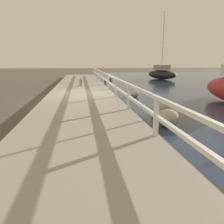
{
  "coord_description": "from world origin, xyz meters",
  "views": [
    {
      "loc": [
        -0.01,
        -12.06,
        2.03
      ],
      "look_at": [
        1.42,
        -2.06,
        -0.3
      ],
      "focal_mm": 35.0,
      "sensor_mm": 36.0,
      "label": 1
    }
  ],
  "objects": [
    {
      "name": "ground_plane",
      "position": [
        0.0,
        0.0,
        0.0
      ],
      "size": [
        120.0,
        120.0,
        0.0
      ],
      "primitive_type": "plane",
      "color": "#4C473D"
    },
    {
      "name": "dock_walkway",
      "position": [
        0.0,
        0.0,
        0.17
      ],
      "size": [
        3.59,
        36.0,
        0.33
      ],
      "color": "gray",
      "rests_on": "ground"
    },
    {
      "name": "boulder_water_edge",
      "position": [
        2.71,
        -5.63,
        0.28
      ],
      "size": [
        0.75,
        0.67,
        0.56
      ],
      "color": "gray",
      "rests_on": "ground"
    },
    {
      "name": "boulder_downstream",
      "position": [
        3.25,
        11.83,
        0.17
      ],
      "size": [
        0.45,
        0.4,
        0.34
      ],
      "color": "#666056",
      "rests_on": "ground"
    },
    {
      "name": "mooring_bollard",
      "position": [
        0.02,
        3.9,
        0.62
      ],
      "size": [
        0.22,
        0.22,
        0.57
      ],
      "color": "gray",
      "rests_on": "dock_walkway"
    },
    {
      "name": "boulder_near_dock",
      "position": [
        3.12,
        0.3,
        0.19
      ],
      "size": [
        0.51,
        0.46,
        0.38
      ],
      "color": "gray",
      "rests_on": "ground"
    },
    {
      "name": "sailboat_black",
      "position": [
        9.54,
        13.06,
        0.68
      ],
      "size": [
        2.91,
        4.64,
        7.5
      ],
      "rotation": [
        0.0,
        0.0,
        0.4
      ],
      "color": "black",
      "rests_on": "water_surface"
    },
    {
      "name": "railing",
      "position": [
        1.7,
        -0.0,
        0.98
      ],
      "size": [
        0.1,
        32.5,
        0.94
      ],
      "color": "white",
      "rests_on": "dock_walkway"
    },
    {
      "name": "boulder_far_strip",
      "position": [
        3.05,
        -4.1,
        0.29
      ],
      "size": [
        0.76,
        0.69,
        0.57
      ],
      "color": "gray",
      "rests_on": "ground"
    },
    {
      "name": "boulder_upstream",
      "position": [
        2.33,
        9.48,
        0.18
      ],
      "size": [
        0.48,
        0.43,
        0.36
      ],
      "color": "slate",
      "rests_on": "ground"
    }
  ]
}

